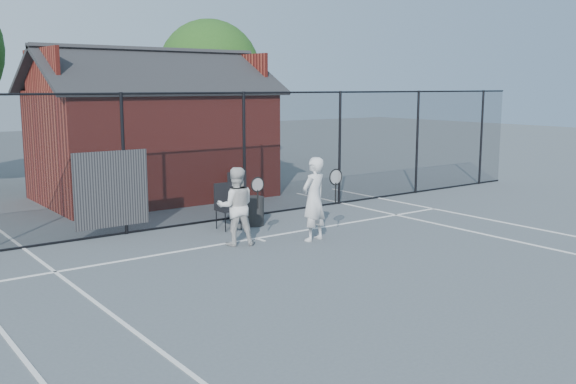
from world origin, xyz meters
TOP-DOWN VIEW (x-y plane):
  - ground at (0.00, 0.00)m, footprint 80.00×80.00m
  - court_lines at (0.00, -1.32)m, footprint 11.02×18.00m
  - fence at (-0.30, 5.00)m, footprint 22.04×3.00m
  - clubhouse at (0.50, 9.00)m, footprint 6.50×4.36m
  - tree_right at (5.50, 14.50)m, footprint 3.97×3.97m
  - player_front at (0.86, 2.17)m, footprint 0.80×0.63m
  - player_back at (-0.61, 2.80)m, footprint 0.93×0.85m
  - chair_left at (0.71, 4.60)m, footprint 0.63×0.64m
  - chair_right at (-0.00, 4.10)m, footprint 0.48×0.50m
  - waste_bin at (0.67, 4.10)m, footprint 0.47×0.47m

SIDE VIEW (x-z plane):
  - ground at x=0.00m, z-range 0.00..0.00m
  - court_lines at x=0.00m, z-range 0.00..0.01m
  - waste_bin at x=0.67m, z-range 0.00..0.66m
  - chair_right at x=0.00m, z-range 0.00..0.99m
  - chair_left at x=0.71m, z-range 0.00..1.13m
  - player_back at x=-0.61m, z-range 0.00..1.56m
  - player_front at x=0.86m, z-range 0.00..1.72m
  - fence at x=-0.30m, z-range -0.05..2.95m
  - clubhouse at x=0.50m, z-range -0.49..3.70m
  - tree_right at x=5.50m, z-range 0.86..6.56m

